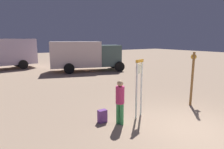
% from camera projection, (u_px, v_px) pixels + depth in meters
% --- Properties ---
extents(ground_plane, '(80.00, 80.00, 0.00)m').
position_uv_depth(ground_plane, '(193.00, 130.00, 6.16)').
color(ground_plane, tan).
extents(standing_clock, '(0.45, 0.23, 2.18)m').
position_uv_depth(standing_clock, '(139.00, 83.00, 6.99)').
color(standing_clock, white).
rests_on(standing_clock, ground_plane).
extents(arrow_sign, '(0.94, 0.71, 2.37)m').
position_uv_depth(arrow_sign, '(193.00, 69.00, 8.51)').
color(arrow_sign, brown).
rests_on(arrow_sign, ground_plane).
extents(person_near_clock, '(0.30, 0.30, 1.55)m').
position_uv_depth(person_near_clock, '(120.00, 100.00, 6.44)').
color(person_near_clock, '#3DA056').
rests_on(person_near_clock, ground_plane).
extents(backpack, '(0.31, 0.24, 0.45)m').
position_uv_depth(backpack, '(102.00, 116.00, 6.71)').
color(backpack, '#743E91').
rests_on(backpack, ground_plane).
extents(box_truck_near, '(6.92, 4.39, 2.71)m').
position_uv_depth(box_truck_near, '(85.00, 55.00, 17.47)').
color(box_truck_near, silver).
rests_on(box_truck_near, ground_plane).
extents(box_truck_far, '(6.26, 3.08, 2.96)m').
position_uv_depth(box_truck_far, '(5.00, 53.00, 18.62)').
color(box_truck_far, silver).
rests_on(box_truck_far, ground_plane).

